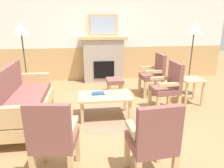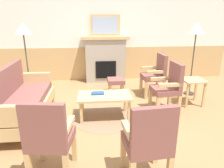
{
  "view_description": "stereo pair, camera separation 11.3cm",
  "coord_description": "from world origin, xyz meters",
  "px_view_note": "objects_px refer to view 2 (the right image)",
  "views": [
    {
      "loc": [
        -0.48,
        -3.52,
        1.82
      ],
      "look_at": [
        0.0,
        0.35,
        0.55
      ],
      "focal_mm": 33.93,
      "sensor_mm": 36.0,
      "label": 1
    },
    {
      "loc": [
        -0.36,
        -3.53,
        1.82
      ],
      "look_at": [
        0.0,
        0.35,
        0.55
      ],
      "focal_mm": 33.93,
      "sensor_mm": 36.0,
      "label": 2
    }
  ],
  "objects_px": {
    "coffee_table": "(105,98)",
    "armchair_by_window_left": "(169,85)",
    "book_on_table": "(98,93)",
    "floor_lamp_by_chairs": "(196,33)",
    "armchair_front_left": "(149,140)",
    "framed_picture": "(105,25)",
    "floor_lamp_by_couch": "(23,33)",
    "footstool": "(116,82)",
    "side_table": "(193,85)",
    "couch": "(22,101)",
    "armchair_front_center": "(49,135)",
    "fireplace": "(105,59)",
    "armchair_near_fireplace": "(156,73)"
  },
  "relations": [
    {
      "from": "footstool",
      "to": "armchair_front_center",
      "type": "distance_m",
      "value": 2.94
    },
    {
      "from": "footstool",
      "to": "floor_lamp_by_chairs",
      "type": "bearing_deg",
      "value": -7.69
    },
    {
      "from": "floor_lamp_by_chairs",
      "to": "book_on_table",
      "type": "bearing_deg",
      "value": -156.64
    },
    {
      "from": "armchair_near_fireplace",
      "to": "side_table",
      "type": "bearing_deg",
      "value": -44.17
    },
    {
      "from": "coffee_table",
      "to": "armchair_near_fireplace",
      "type": "xyz_separation_m",
      "value": [
        1.26,
        1.05,
        0.15
      ]
    },
    {
      "from": "framed_picture",
      "to": "armchair_front_left",
      "type": "relative_size",
      "value": 0.82
    },
    {
      "from": "armchair_front_center",
      "to": "side_table",
      "type": "bearing_deg",
      "value": 36.37
    },
    {
      "from": "fireplace",
      "to": "side_table",
      "type": "height_order",
      "value": "fireplace"
    },
    {
      "from": "armchair_near_fireplace",
      "to": "floor_lamp_by_couch",
      "type": "distance_m",
      "value": 3.09
    },
    {
      "from": "coffee_table",
      "to": "armchair_by_window_left",
      "type": "height_order",
      "value": "armchair_by_window_left"
    },
    {
      "from": "framed_picture",
      "to": "armchair_front_center",
      "type": "height_order",
      "value": "framed_picture"
    },
    {
      "from": "framed_picture",
      "to": "side_table",
      "type": "xyz_separation_m",
      "value": [
        1.72,
        -1.84,
        -1.13
      ]
    },
    {
      "from": "book_on_table",
      "to": "armchair_front_left",
      "type": "distance_m",
      "value": 1.79
    },
    {
      "from": "book_on_table",
      "to": "floor_lamp_by_couch",
      "type": "distance_m",
      "value": 2.21
    },
    {
      "from": "coffee_table",
      "to": "couch",
      "type": "bearing_deg",
      "value": -177.88
    },
    {
      "from": "fireplace",
      "to": "floor_lamp_by_couch",
      "type": "height_order",
      "value": "floor_lamp_by_couch"
    },
    {
      "from": "armchair_front_center",
      "to": "side_table",
      "type": "xyz_separation_m",
      "value": [
        2.59,
        1.91,
        -0.1
      ]
    },
    {
      "from": "armchair_front_left",
      "to": "floor_lamp_by_chairs",
      "type": "bearing_deg",
      "value": 57.11
    },
    {
      "from": "book_on_table",
      "to": "armchair_front_left",
      "type": "relative_size",
      "value": 0.23
    },
    {
      "from": "couch",
      "to": "footstool",
      "type": "distance_m",
      "value": 2.23
    },
    {
      "from": "couch",
      "to": "book_on_table",
      "type": "distance_m",
      "value": 1.33
    },
    {
      "from": "side_table",
      "to": "floor_lamp_by_chairs",
      "type": "xyz_separation_m",
      "value": [
        0.23,
        0.58,
        1.02
      ]
    },
    {
      "from": "book_on_table",
      "to": "floor_lamp_by_couch",
      "type": "bearing_deg",
      "value": 142.32
    },
    {
      "from": "couch",
      "to": "armchair_by_window_left",
      "type": "xyz_separation_m",
      "value": [
        2.68,
        0.19,
        0.14
      ]
    },
    {
      "from": "couch",
      "to": "side_table",
      "type": "xyz_separation_m",
      "value": [
        3.32,
        0.5,
        0.04
      ]
    },
    {
      "from": "coffee_table",
      "to": "armchair_by_window_left",
      "type": "xyz_separation_m",
      "value": [
        1.24,
        0.13,
        0.15
      ]
    },
    {
      "from": "fireplace",
      "to": "armchair_front_left",
      "type": "bearing_deg",
      "value": -86.87
    },
    {
      "from": "book_on_table",
      "to": "floor_lamp_by_chairs",
      "type": "xyz_separation_m",
      "value": [
        2.23,
        0.96,
        1.0
      ]
    },
    {
      "from": "footstool",
      "to": "floor_lamp_by_chairs",
      "type": "height_order",
      "value": "floor_lamp_by_chairs"
    },
    {
      "from": "footstool",
      "to": "book_on_table",
      "type": "bearing_deg",
      "value": -111.49
    },
    {
      "from": "book_on_table",
      "to": "armchair_near_fireplace",
      "type": "bearing_deg",
      "value": 35.52
    },
    {
      "from": "side_table",
      "to": "armchair_by_window_left",
      "type": "bearing_deg",
      "value": -153.45
    },
    {
      "from": "couch",
      "to": "floor_lamp_by_chairs",
      "type": "height_order",
      "value": "floor_lamp_by_chairs"
    },
    {
      "from": "armchair_front_center",
      "to": "fireplace",
      "type": "bearing_deg",
      "value": 76.84
    },
    {
      "from": "floor_lamp_by_chairs",
      "to": "armchair_front_left",
      "type": "bearing_deg",
      "value": -122.89
    },
    {
      "from": "framed_picture",
      "to": "armchair_front_center",
      "type": "relative_size",
      "value": 0.82
    },
    {
      "from": "floor_lamp_by_chairs",
      "to": "footstool",
      "type": "bearing_deg",
      "value": 172.31
    },
    {
      "from": "fireplace",
      "to": "armchair_front_center",
      "type": "xyz_separation_m",
      "value": [
        -0.88,
        -3.75,
        -0.11
      ]
    },
    {
      "from": "coffee_table",
      "to": "armchair_front_left",
      "type": "distance_m",
      "value": 1.7
    },
    {
      "from": "fireplace",
      "to": "couch",
      "type": "bearing_deg",
      "value": -124.41
    },
    {
      "from": "armchair_front_left",
      "to": "framed_picture",
      "type": "bearing_deg",
      "value": 93.13
    },
    {
      "from": "fireplace",
      "to": "framed_picture",
      "type": "xyz_separation_m",
      "value": [
        0.0,
        0.0,
        0.91
      ]
    },
    {
      "from": "framed_picture",
      "to": "armchair_by_window_left",
      "type": "height_order",
      "value": "framed_picture"
    },
    {
      "from": "armchair_front_left",
      "to": "side_table",
      "type": "distance_m",
      "value": 2.58
    },
    {
      "from": "side_table",
      "to": "armchair_near_fireplace",
      "type": "bearing_deg",
      "value": 135.83
    },
    {
      "from": "coffee_table",
      "to": "footstool",
      "type": "height_order",
      "value": "coffee_table"
    },
    {
      "from": "couch",
      "to": "footstool",
      "type": "xyz_separation_m",
      "value": [
        1.79,
        1.32,
        -0.11
      ]
    },
    {
      "from": "armchair_by_window_left",
      "to": "armchair_front_center",
      "type": "bearing_deg",
      "value": -140.87
    },
    {
      "from": "floor_lamp_by_chairs",
      "to": "couch",
      "type": "bearing_deg",
      "value": -163.07
    },
    {
      "from": "coffee_table",
      "to": "armchair_front_center",
      "type": "relative_size",
      "value": 0.98
    }
  ]
}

